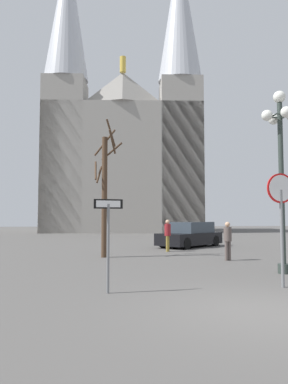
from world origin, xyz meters
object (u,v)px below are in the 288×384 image
object	(u,v)px
pedestrian_walking	(228,237)
bare_tree	(105,190)
cathedral	(124,142)
parked_car_near_black	(190,235)
pedestrian_standing	(168,232)
street_lamp	(281,150)
stop_sign	(281,207)
one_way_arrow_sign	(108,233)

from	to	relation	value
pedestrian_walking	bare_tree	bearing A→B (deg)	161.42
pedestrian_walking	cathedral	bearing A→B (deg)	95.58
cathedral	parked_car_near_black	size ratio (longest dim) A/B	7.87
cathedral	pedestrian_standing	xyz separation A→B (m)	(1.07, -25.37, -9.88)
bare_tree	pedestrian_standing	xyz separation A→B (m)	(3.23, 2.33, -2.00)
bare_tree	parked_car_near_black	size ratio (longest dim) A/B	1.36
street_lamp	parked_car_near_black	size ratio (longest dim) A/B	1.31
stop_sign	one_way_arrow_sign	size ratio (longest dim) A/B	1.32
parked_car_near_black	stop_sign	bearing A→B (deg)	-92.43
cathedral	street_lamp	distance (m)	33.80
parked_car_near_black	pedestrian_walking	world-z (taller)	pedestrian_walking
street_lamp	cathedral	bearing A→B (deg)	96.03
stop_sign	parked_car_near_black	bearing A→B (deg)	87.57
street_lamp	bare_tree	bearing A→B (deg)	137.36
stop_sign	pedestrian_walking	bearing A→B (deg)	84.91
stop_sign	pedestrian_standing	bearing A→B (deg)	97.68
cathedral	pedestrian_walking	bearing A→B (deg)	-84.42
cathedral	stop_sign	distance (m)	36.21
cathedral	pedestrian_walking	xyz separation A→B (m)	(2.87, -29.40, -9.92)
stop_sign	bare_tree	size ratio (longest dim) A/B	0.48
parked_car_near_black	pedestrian_standing	xyz separation A→B (m)	(-1.83, -2.74, 0.29)
one_way_arrow_sign	parked_car_near_black	world-z (taller)	one_way_arrow_sign
street_lamp	pedestrian_standing	distance (m)	8.43
stop_sign	one_way_arrow_sign	world-z (taller)	stop_sign
pedestrian_walking	pedestrian_standing	world-z (taller)	pedestrian_standing
parked_car_near_black	cathedral	bearing A→B (deg)	97.29
one_way_arrow_sign	pedestrian_walking	distance (m)	7.68
pedestrian_standing	parked_car_near_black	bearing A→B (deg)	56.22
stop_sign	bare_tree	xyz separation A→B (m)	(-4.53, 7.33, 0.94)
parked_car_near_black	bare_tree	bearing A→B (deg)	-134.93
pedestrian_standing	street_lamp	bearing A→B (deg)	-72.24
street_lamp	parked_car_near_black	distance (m)	10.77
parked_car_near_black	pedestrian_walking	xyz separation A→B (m)	(-0.03, -6.76, 0.26)
stop_sign	pedestrian_walking	size ratio (longest dim) A/B	1.84
street_lamp	bare_tree	world-z (taller)	bare_tree
one_way_arrow_sign	bare_tree	bearing A→B (deg)	90.90
pedestrian_walking	street_lamp	bearing A→B (deg)	-80.20
stop_sign	pedestrian_walking	world-z (taller)	stop_sign
bare_tree	cathedral	bearing A→B (deg)	85.54
pedestrian_walking	pedestrian_standing	xyz separation A→B (m)	(-1.81, 4.03, 0.03)
one_way_arrow_sign	bare_tree	xyz separation A→B (m)	(-0.12, 7.57, 1.56)
stop_sign	pedestrian_walking	distance (m)	5.77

